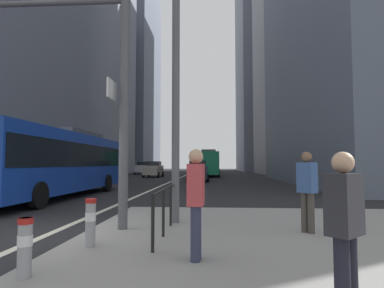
{
  "coord_description": "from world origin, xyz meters",
  "views": [
    {
      "loc": [
        3.82,
        -7.14,
        1.64
      ],
      "look_at": [
        1.64,
        27.12,
        3.75
      ],
      "focal_mm": 30.17,
      "sensor_mm": 36.0,
      "label": 1
    }
  ],
  "objects_px": {
    "traffic_signal_gantry": "(52,62)",
    "bollard_left": "(25,244)",
    "car_oncoming_mid": "(153,169)",
    "pedestrian_far": "(307,187)",
    "car_receding_near": "(198,171)",
    "bollard_right": "(91,220)",
    "car_receding_far": "(206,168)",
    "city_bus_blue_oncoming": "(58,160)",
    "street_lamp_post": "(176,26)",
    "city_bus_red_distant": "(207,163)",
    "city_bus_red_receding": "(209,162)",
    "pedestrian_waiting": "(345,225)",
    "car_oncoming_far": "(143,168)",
    "pedestrian_walking": "(196,198)"
  },
  "relations": [
    {
      "from": "car_oncoming_far",
      "to": "bollard_left",
      "type": "relative_size",
      "value": 5.31
    },
    {
      "from": "car_oncoming_mid",
      "to": "traffic_signal_gantry",
      "type": "distance_m",
      "value": 32.45
    },
    {
      "from": "car_oncoming_far",
      "to": "city_bus_red_receding",
      "type": "bearing_deg",
      "value": -35.78
    },
    {
      "from": "car_oncoming_far",
      "to": "pedestrian_waiting",
      "type": "xyz_separation_m",
      "value": [
        12.35,
        -47.29,
        0.05
      ]
    },
    {
      "from": "city_bus_blue_oncoming",
      "to": "traffic_signal_gantry",
      "type": "height_order",
      "value": "traffic_signal_gantry"
    },
    {
      "from": "car_oncoming_mid",
      "to": "pedestrian_far",
      "type": "xyz_separation_m",
      "value": [
        9.35,
        -32.25,
        0.14
      ]
    },
    {
      "from": "city_bus_red_receding",
      "to": "bollard_left",
      "type": "relative_size",
      "value": 14.51
    },
    {
      "from": "traffic_signal_gantry",
      "to": "pedestrian_far",
      "type": "bearing_deg",
      "value": -1.22
    },
    {
      "from": "car_oncoming_far",
      "to": "traffic_signal_gantry",
      "type": "height_order",
      "value": "traffic_signal_gantry"
    },
    {
      "from": "city_bus_blue_oncoming",
      "to": "traffic_signal_gantry",
      "type": "relative_size",
      "value": 1.96
    },
    {
      "from": "city_bus_red_distant",
      "to": "bollard_left",
      "type": "distance_m",
      "value": 61.24
    },
    {
      "from": "traffic_signal_gantry",
      "to": "bollard_right",
      "type": "distance_m",
      "value": 4.12
    },
    {
      "from": "car_receding_far",
      "to": "traffic_signal_gantry",
      "type": "distance_m",
      "value": 48.58
    },
    {
      "from": "pedestrian_walking",
      "to": "bollard_right",
      "type": "bearing_deg",
      "value": 159.97
    },
    {
      "from": "city_bus_blue_oncoming",
      "to": "city_bus_red_distant",
      "type": "distance_m",
      "value": 50.6
    },
    {
      "from": "car_oncoming_far",
      "to": "street_lamp_post",
      "type": "bearing_deg",
      "value": -76.59
    },
    {
      "from": "car_oncoming_far",
      "to": "pedestrian_waiting",
      "type": "height_order",
      "value": "car_oncoming_far"
    },
    {
      "from": "car_receding_near",
      "to": "street_lamp_post",
      "type": "xyz_separation_m",
      "value": [
        0.41,
        -22.21,
        4.29
      ]
    },
    {
      "from": "car_oncoming_mid",
      "to": "bollard_left",
      "type": "distance_m",
      "value": 35.64
    },
    {
      "from": "pedestrian_walking",
      "to": "city_bus_red_receding",
      "type": "bearing_deg",
      "value": 90.36
    },
    {
      "from": "city_bus_red_distant",
      "to": "pedestrian_walking",
      "type": "relative_size",
      "value": 6.58
    },
    {
      "from": "car_receding_near",
      "to": "pedestrian_far",
      "type": "distance_m",
      "value": 23.46
    },
    {
      "from": "city_bus_blue_oncoming",
      "to": "car_receding_near",
      "type": "distance_m",
      "value": 16.48
    },
    {
      "from": "city_bus_red_distant",
      "to": "pedestrian_waiting",
      "type": "height_order",
      "value": "city_bus_red_distant"
    },
    {
      "from": "city_bus_red_receding",
      "to": "city_bus_blue_oncoming",
      "type": "bearing_deg",
      "value": -104.1
    },
    {
      "from": "city_bus_red_receding",
      "to": "pedestrian_walking",
      "type": "relative_size",
      "value": 6.57
    },
    {
      "from": "car_receding_far",
      "to": "traffic_signal_gantry",
      "type": "xyz_separation_m",
      "value": [
        -2.71,
        -48.41,
        3.08
      ]
    },
    {
      "from": "city_bus_blue_oncoming",
      "to": "bollard_right",
      "type": "bearing_deg",
      "value": -60.67
    },
    {
      "from": "traffic_signal_gantry",
      "to": "car_receding_far",
      "type": "bearing_deg",
      "value": 86.8
    },
    {
      "from": "car_oncoming_far",
      "to": "traffic_signal_gantry",
      "type": "bearing_deg",
      "value": -80.53
    },
    {
      "from": "bollard_right",
      "to": "pedestrian_far",
      "type": "relative_size",
      "value": 0.49
    },
    {
      "from": "city_bus_red_distant",
      "to": "city_bus_blue_oncoming",
      "type": "bearing_deg",
      "value": -97.16
    },
    {
      "from": "pedestrian_waiting",
      "to": "car_oncoming_mid",
      "type": "bearing_deg",
      "value": 103.34
    },
    {
      "from": "car_oncoming_mid",
      "to": "bollard_left",
      "type": "xyz_separation_m",
      "value": [
        4.8,
        -35.32,
        -0.4
      ]
    },
    {
      "from": "traffic_signal_gantry",
      "to": "bollard_left",
      "type": "distance_m",
      "value": 4.92
    },
    {
      "from": "city_bus_red_distant",
      "to": "pedestrian_far",
      "type": "xyz_separation_m",
      "value": [
        3.25,
        -58.14,
        -0.7
      ]
    },
    {
      "from": "city_bus_red_receding",
      "to": "car_oncoming_mid",
      "type": "height_order",
      "value": "city_bus_red_receding"
    },
    {
      "from": "city_bus_red_distant",
      "to": "pedestrian_waiting",
      "type": "xyz_separation_m",
      "value": [
        2.48,
        -62.07,
        -0.8
      ]
    },
    {
      "from": "city_bus_blue_oncoming",
      "to": "pedestrian_waiting",
      "type": "distance_m",
      "value": 14.79
    },
    {
      "from": "car_receding_near",
      "to": "bollard_right",
      "type": "distance_m",
      "value": 24.67
    },
    {
      "from": "bollard_right",
      "to": "pedestrian_far",
      "type": "xyz_separation_m",
      "value": [
        4.29,
        1.44,
        0.5
      ]
    },
    {
      "from": "city_bus_blue_oncoming",
      "to": "car_oncoming_mid",
      "type": "bearing_deg",
      "value": 89.5
    },
    {
      "from": "pedestrian_far",
      "to": "city_bus_red_distant",
      "type": "bearing_deg",
      "value": 93.2
    },
    {
      "from": "car_receding_far",
      "to": "street_lamp_post",
      "type": "bearing_deg",
      "value": -89.77
    },
    {
      "from": "car_oncoming_mid",
      "to": "pedestrian_far",
      "type": "bearing_deg",
      "value": -73.84
    },
    {
      "from": "car_receding_far",
      "to": "bollard_left",
      "type": "distance_m",
      "value": 51.62
    },
    {
      "from": "traffic_signal_gantry",
      "to": "bollard_right",
      "type": "bearing_deg",
      "value": -44.0
    },
    {
      "from": "car_oncoming_mid",
      "to": "bollard_right",
      "type": "height_order",
      "value": "car_oncoming_mid"
    },
    {
      "from": "street_lamp_post",
      "to": "pedestrian_far",
      "type": "xyz_separation_m",
      "value": [
        3.01,
        -1.0,
        -4.15
      ]
    },
    {
      "from": "city_bus_red_receding",
      "to": "city_bus_red_distant",
      "type": "distance_m",
      "value": 22.39
    }
  ]
}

